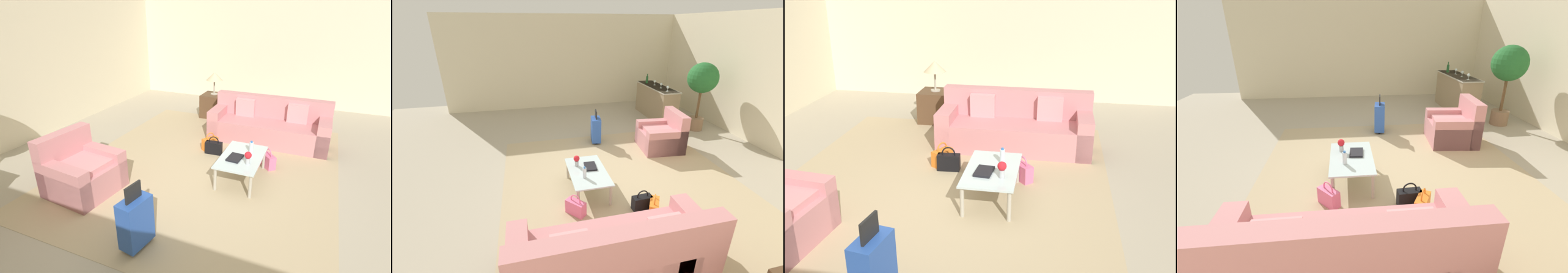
% 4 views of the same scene
% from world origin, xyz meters
% --- Properties ---
extents(ground_plane, '(12.00, 12.00, 0.00)m').
position_xyz_m(ground_plane, '(0.00, 0.00, 0.00)').
color(ground_plane, '#A89E89').
extents(wall_left, '(0.12, 8.00, 3.10)m').
position_xyz_m(wall_left, '(-5.06, 0.00, 1.55)').
color(wall_left, beige).
rests_on(wall_left, ground).
extents(area_rug, '(5.20, 4.40, 0.01)m').
position_xyz_m(area_rug, '(0.60, 0.20, 0.00)').
color(area_rug, tan).
rests_on(area_rug, ground).
extents(couch, '(0.87, 2.40, 0.90)m').
position_xyz_m(couch, '(2.19, -0.60, 0.31)').
color(couch, '#C67F84').
rests_on(couch, ground).
extents(armchair, '(1.02, 1.00, 0.91)m').
position_xyz_m(armchair, '(-0.89, 1.67, 0.30)').
color(armchair, '#C67F84').
rests_on(armchair, ground).
extents(coffee_table, '(1.09, 0.65, 0.41)m').
position_xyz_m(coffee_table, '(0.40, -0.50, 0.36)').
color(coffee_table, silver).
rests_on(coffee_table, ground).
extents(water_bottle, '(0.06, 0.06, 0.20)m').
position_xyz_m(water_bottle, '(0.60, -0.60, 0.50)').
color(water_bottle, silver).
rests_on(water_bottle, coffee_table).
extents(coffee_table_book, '(0.32, 0.23, 0.03)m').
position_xyz_m(coffee_table_book, '(0.28, -0.42, 0.42)').
color(coffee_table_book, black).
rests_on(coffee_table_book, coffee_table).
extents(flower_vase, '(0.11, 0.11, 0.21)m').
position_xyz_m(flower_vase, '(0.18, -0.65, 0.53)').
color(flower_vase, '#B2B7BC').
rests_on(flower_vase, coffee_table).
extents(bar_console, '(1.89, 0.57, 0.99)m').
position_xyz_m(bar_console, '(-3.10, 2.60, 0.51)').
color(bar_console, '#937F60').
rests_on(bar_console, ground).
extents(wine_glass_leftmost, '(0.08, 0.08, 0.15)m').
position_xyz_m(wine_glass_leftmost, '(-3.75, 2.55, 1.10)').
color(wine_glass_leftmost, silver).
rests_on(wine_glass_leftmost, bar_console).
extents(wine_glass_left_of_centre, '(0.08, 0.08, 0.15)m').
position_xyz_m(wine_glass_left_of_centre, '(-3.32, 2.61, 1.10)').
color(wine_glass_left_of_centre, silver).
rests_on(wine_glass_left_of_centre, bar_console).
extents(wine_glass_right_of_centre, '(0.08, 0.08, 0.15)m').
position_xyz_m(wine_glass_right_of_centre, '(-2.88, 2.61, 1.10)').
color(wine_glass_right_of_centre, silver).
rests_on(wine_glass_right_of_centre, bar_console).
extents(wine_glass_rightmost, '(0.08, 0.08, 0.15)m').
position_xyz_m(wine_glass_rightmost, '(-2.45, 2.58, 1.10)').
color(wine_glass_rightmost, silver).
rests_on(wine_glass_rightmost, bar_console).
extents(wine_bottle_green, '(0.07, 0.07, 0.30)m').
position_xyz_m(wine_bottle_green, '(-3.64, 2.49, 1.11)').
color(wine_bottle_green, '#194C23').
rests_on(wine_bottle_green, bar_console).
extents(suitcase_blue, '(0.43, 0.28, 0.85)m').
position_xyz_m(suitcase_blue, '(-1.60, 0.20, 0.36)').
color(suitcase_blue, '#2851AD').
rests_on(suitcase_blue, ground).
extents(handbag_black, '(0.16, 0.33, 0.36)m').
position_xyz_m(handbag_black, '(1.11, 0.24, 0.13)').
color(handbag_black, black).
rests_on(handbag_black, ground).
extents(handbag_pink, '(0.33, 0.32, 0.36)m').
position_xyz_m(handbag_pink, '(0.98, -0.83, 0.13)').
color(handbag_pink, pink).
rests_on(handbag_pink, ground).
extents(handbag_orange, '(0.35, 0.28, 0.36)m').
position_xyz_m(handbag_orange, '(1.27, 0.37, 0.13)').
color(handbag_orange, orange).
rests_on(handbag_orange, ground).
extents(potted_ficus, '(0.80, 0.80, 1.87)m').
position_xyz_m(potted_ficus, '(-1.80, 3.20, 1.33)').
color(potted_ficus, '#84664C').
rests_on(potted_ficus, ground).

